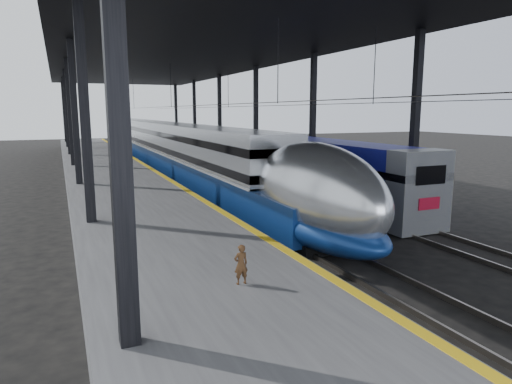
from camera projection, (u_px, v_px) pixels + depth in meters
ground at (288, 267)px, 15.17m from camera, size 160.00×160.00×0.00m
platform at (112, 178)px, 31.80m from camera, size 6.00×80.00×1.00m
yellow_strip at (152, 169)px, 32.80m from camera, size 0.30×80.00×0.01m
rails at (221, 178)px, 34.99m from camera, size 6.52×80.00×0.16m
canopy at (184, 54)px, 32.40m from camera, size 18.00×75.00×9.47m
tgv_train at (162, 146)px, 42.06m from camera, size 2.88×65.20×4.13m
second_train at (217, 147)px, 43.24m from camera, size 2.57×56.05×3.54m
child at (241, 264)px, 10.93m from camera, size 0.37×0.26×0.99m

